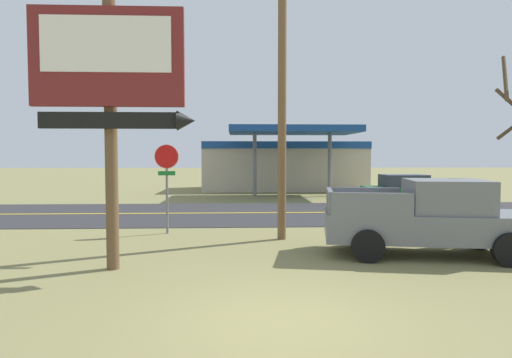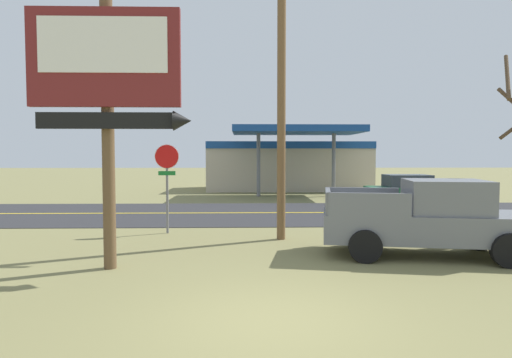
% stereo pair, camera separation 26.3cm
% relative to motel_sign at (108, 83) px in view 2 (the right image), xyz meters
% --- Properties ---
extents(ground_plane, '(180.00, 180.00, 0.00)m').
position_rel_motel_sign_xyz_m(ground_plane, '(3.39, -3.22, -4.18)').
color(ground_plane, olive).
extents(road_asphalt, '(140.00, 8.00, 0.02)m').
position_rel_motel_sign_xyz_m(road_asphalt, '(3.39, 9.78, -4.17)').
color(road_asphalt, '#2B2B2D').
rests_on(road_asphalt, ground).
extents(road_centre_line, '(126.00, 0.20, 0.01)m').
position_rel_motel_sign_xyz_m(road_centre_line, '(3.39, 9.78, -4.16)').
color(road_centre_line, gold).
rests_on(road_centre_line, road_asphalt).
extents(motel_sign, '(3.57, 0.54, 6.10)m').
position_rel_motel_sign_xyz_m(motel_sign, '(0.00, 0.00, 0.00)').
color(motel_sign, brown).
rests_on(motel_sign, ground).
extents(stop_sign, '(0.80, 0.08, 2.95)m').
position_rel_motel_sign_xyz_m(stop_sign, '(0.44, 4.73, -2.15)').
color(stop_sign, slate).
rests_on(stop_sign, ground).
extents(utility_pole, '(2.06, 0.26, 9.67)m').
position_rel_motel_sign_xyz_m(utility_pole, '(4.13, 3.57, 0.99)').
color(utility_pole, brown).
rests_on(utility_pole, ground).
extents(gas_station, '(12.00, 11.50, 4.40)m').
position_rel_motel_sign_xyz_m(gas_station, '(6.29, 23.74, -2.23)').
color(gas_station, beige).
rests_on(gas_station, ground).
extents(pickup_grey_parked_on_lawn, '(5.46, 2.91, 1.96)m').
position_rel_motel_sign_xyz_m(pickup_grey_parked_on_lawn, '(7.73, 1.18, -3.22)').
color(pickup_grey_parked_on_lawn, slate).
rests_on(pickup_grey_parked_on_lawn, ground).
extents(car_green_mid_lane, '(4.20, 2.00, 1.64)m').
position_rel_motel_sign_xyz_m(car_green_mid_lane, '(11.19, 11.78, -3.35)').
color(car_green_mid_lane, '#1E6038').
rests_on(car_green_mid_lane, ground).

